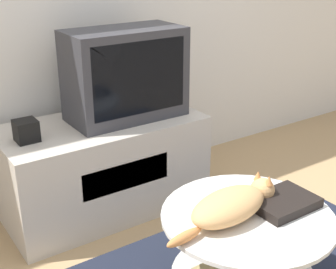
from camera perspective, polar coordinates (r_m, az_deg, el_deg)
tv_stand at (r=2.78m, az=-7.91°, el=-3.83°), size 1.15×0.57×0.55m
tv at (r=2.66m, az=-5.22°, el=7.32°), size 0.66×0.33×0.51m
speaker at (r=2.48m, az=-16.90°, el=0.44°), size 0.11×0.11×0.11m
coffee_table at (r=2.05m, az=9.33°, el=-13.29°), size 0.71×0.71×0.44m
dvd_box at (r=2.04m, az=13.82°, el=-8.00°), size 0.27×0.20×0.04m
cat at (r=1.91m, az=7.81°, el=-8.46°), size 0.60×0.24×0.13m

